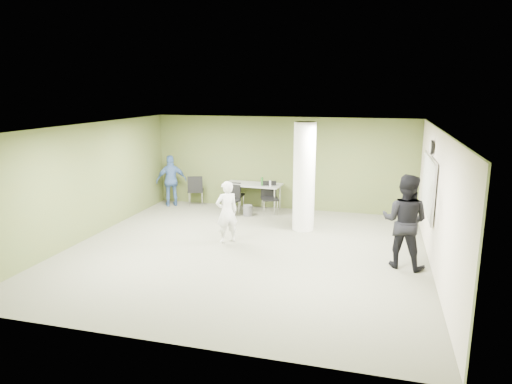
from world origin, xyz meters
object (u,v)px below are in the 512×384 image
(folding_table, at_px, (253,185))
(woman_white, at_px, (227,212))
(man_black, at_px, (405,221))
(man_blue, at_px, (171,181))
(chair_back_left, at_px, (195,188))

(folding_table, distance_m, woman_white, 3.06)
(woman_white, bearing_deg, folding_table, -126.58)
(folding_table, relative_size, woman_white, 1.18)
(man_black, xyz_separation_m, man_blue, (-6.80, 3.43, -0.17))
(chair_back_left, bearing_deg, man_black, 130.09)
(man_blue, bearing_deg, chair_back_left, 161.08)
(folding_table, xyz_separation_m, woman_white, (0.20, -3.06, -0.02))
(woman_white, bearing_deg, man_black, 132.22)
(folding_table, height_order, woman_white, woman_white)
(chair_back_left, height_order, man_blue, man_blue)
(folding_table, distance_m, man_blue, 2.62)
(man_black, bearing_deg, man_blue, -10.35)
(woman_white, relative_size, man_black, 0.77)
(man_black, distance_m, man_blue, 7.62)
(folding_table, bearing_deg, man_blue, -173.36)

